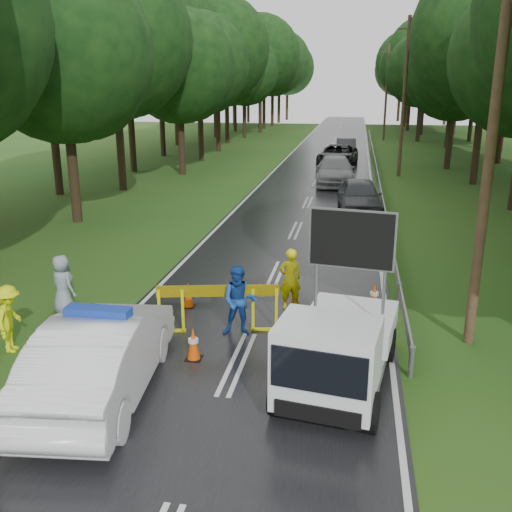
% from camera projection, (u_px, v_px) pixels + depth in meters
% --- Properties ---
extents(ground, '(160.00, 160.00, 0.00)m').
position_uv_depth(ground, '(238.00, 363.00, 12.56)').
color(ground, '#1D4B15').
rests_on(ground, ground).
extents(road, '(7.00, 140.00, 0.02)m').
position_uv_depth(road, '(322.00, 170.00, 40.85)').
color(road, black).
rests_on(road, ground).
extents(guardrail, '(0.12, 60.06, 0.70)m').
position_uv_depth(guardrail, '(375.00, 164.00, 39.77)').
color(guardrail, gray).
rests_on(guardrail, ground).
extents(utility_pole_near, '(1.40, 0.24, 10.00)m').
position_uv_depth(utility_pole_near, '(493.00, 125.00, 12.13)').
color(utility_pole_near, '#402D1D').
rests_on(utility_pole_near, ground).
extents(utility_pole_mid, '(1.40, 0.24, 10.00)m').
position_uv_depth(utility_pole_mid, '(404.00, 98.00, 36.65)').
color(utility_pole_mid, '#402D1D').
rests_on(utility_pole_mid, ground).
extents(utility_pole_far, '(1.40, 0.24, 10.00)m').
position_uv_depth(utility_pole_far, '(386.00, 92.00, 61.17)').
color(utility_pole_far, '#402D1D').
rests_on(utility_pole_far, ground).
extents(police_sedan, '(2.32, 5.27, 1.85)m').
position_uv_depth(police_sedan, '(102.00, 356.00, 11.05)').
color(police_sedan, white).
rests_on(police_sedan, ground).
extents(work_truck, '(2.51, 4.53, 3.43)m').
position_uv_depth(work_truck, '(338.00, 348.00, 11.20)').
color(work_truck, gray).
rests_on(work_truck, ground).
extents(barrier, '(2.93, 0.67, 1.23)m').
position_uv_depth(barrier, '(218.00, 297.00, 13.86)').
color(barrier, '#D8D90B').
rests_on(barrier, ground).
extents(officer, '(0.73, 0.61, 1.70)m').
position_uv_depth(officer, '(290.00, 279.00, 15.39)').
color(officer, '#FFF30D').
rests_on(officer, ground).
extents(civilian, '(0.91, 0.74, 1.76)m').
position_uv_depth(civilian, '(239.00, 301.00, 13.75)').
color(civilian, '#18449F').
rests_on(civilian, ground).
extents(bystander_left, '(0.80, 1.13, 1.58)m').
position_uv_depth(bystander_left, '(9.00, 319.00, 12.93)').
color(bystander_left, '#ECFC0D').
rests_on(bystander_left, ground).
extents(bystander_right, '(0.93, 0.81, 1.61)m').
position_uv_depth(bystander_right, '(63.00, 284.00, 15.11)').
color(bystander_right, '#8894A3').
rests_on(bystander_right, ground).
extents(queue_car_first, '(2.32, 4.93, 1.63)m').
position_uv_depth(queue_car_first, '(360.00, 196.00, 26.92)').
color(queue_car_first, '#404247').
rests_on(queue_car_first, ground).
extents(queue_car_second, '(2.61, 5.74, 1.63)m').
position_uv_depth(queue_car_second, '(335.00, 171.00, 34.87)').
color(queue_car_second, gray).
rests_on(queue_car_second, ground).
extents(queue_car_third, '(3.08, 5.92, 1.59)m').
position_uv_depth(queue_car_third, '(338.00, 156.00, 42.41)').
color(queue_car_third, black).
rests_on(queue_car_third, ground).
extents(queue_car_fourth, '(1.83, 4.66, 1.51)m').
position_uv_depth(queue_car_fourth, '(346.00, 148.00, 48.00)').
color(queue_car_fourth, '#3B3D42').
rests_on(queue_car_fourth, ground).
extents(cone_center, '(0.36, 0.36, 0.77)m').
position_uv_depth(cone_center, '(193.00, 344.00, 12.62)').
color(cone_center, black).
rests_on(cone_center, ground).
extents(cone_far, '(0.30, 0.30, 0.64)m').
position_uv_depth(cone_far, '(295.00, 296.00, 15.67)').
color(cone_far, black).
rests_on(cone_far, ground).
extents(cone_left_mid, '(0.34, 0.34, 0.72)m').
position_uv_depth(cone_left_mid, '(188.00, 295.00, 15.62)').
color(cone_left_mid, black).
rests_on(cone_left_mid, ground).
extents(cone_right, '(0.36, 0.36, 0.77)m').
position_uv_depth(cone_right, '(374.00, 297.00, 15.44)').
color(cone_right, black).
rests_on(cone_right, ground).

